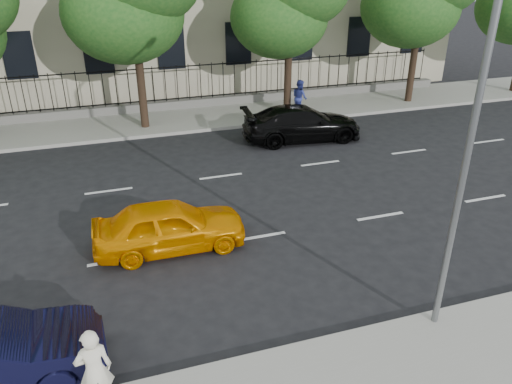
% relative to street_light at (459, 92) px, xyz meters
% --- Properties ---
extents(ground, '(120.00, 120.00, 0.00)m').
position_rel_street_light_xyz_m(ground, '(-2.50, 1.77, -5.15)').
color(ground, black).
rests_on(ground, ground).
extents(far_sidewalk, '(60.00, 4.00, 0.15)m').
position_rel_street_light_xyz_m(far_sidewalk, '(-2.50, 15.77, -5.07)').
color(far_sidewalk, gray).
rests_on(far_sidewalk, ground).
extents(lane_markings, '(49.60, 4.62, 0.01)m').
position_rel_street_light_xyz_m(lane_markings, '(-2.50, 6.52, -5.14)').
color(lane_markings, silver).
rests_on(lane_markings, ground).
extents(iron_fence, '(30.00, 0.50, 2.20)m').
position_rel_street_light_xyz_m(iron_fence, '(-2.50, 17.47, -4.50)').
color(iron_fence, slate).
rests_on(iron_fence, far_sidewalk).
extents(street_light, '(0.25, 3.32, 8.05)m').
position_rel_street_light_xyz_m(street_light, '(0.00, 0.00, 0.00)').
color(street_light, slate).
rests_on(street_light, near_sidewalk).
extents(yellow_taxi, '(4.18, 1.74, 1.41)m').
position_rel_street_light_xyz_m(yellow_taxi, '(-5.02, 4.48, -4.44)').
color(yellow_taxi, orange).
rests_on(yellow_taxi, ground).
extents(black_sedan, '(5.32, 2.53, 1.50)m').
position_rel_street_light_xyz_m(black_sedan, '(1.84, 11.49, -4.40)').
color(black_sedan, black).
rests_on(black_sedan, ground).
extents(woman_near, '(0.68, 0.49, 1.72)m').
position_rel_street_light_xyz_m(woman_near, '(-7.12, -0.63, -4.14)').
color(woman_near, white).
rests_on(woman_near, near_sidewalk).
extents(pedestrian_far, '(0.77, 0.93, 1.72)m').
position_rel_street_light_xyz_m(pedestrian_far, '(2.97, 14.50, -4.14)').
color(pedestrian_far, navy).
rests_on(pedestrian_far, far_sidewalk).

